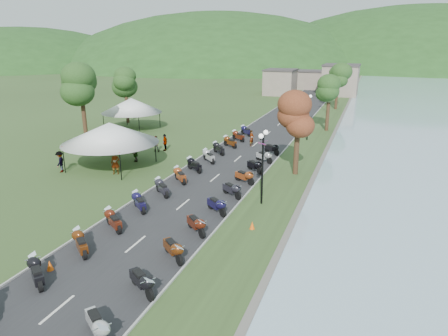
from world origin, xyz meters
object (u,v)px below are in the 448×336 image
(pedestrian_b, at_px, (156,151))
(pedestrian_c, at_px, (61,172))
(vendor_tent_main, at_px, (111,145))
(pedestrian_a, at_px, (116,174))

(pedestrian_b, height_order, pedestrian_c, pedestrian_c)
(vendor_tent_main, xyz_separation_m, pedestrian_b, (1.00, 6.04, -2.00))
(pedestrian_a, distance_m, pedestrian_b, 7.71)
(pedestrian_a, xyz_separation_m, pedestrian_b, (-0.49, 7.70, 0.00))
(pedestrian_b, xyz_separation_m, pedestrian_c, (-4.26, -8.84, 0.00))
(pedestrian_a, bearing_deg, pedestrian_c, 168.58)
(vendor_tent_main, relative_size, pedestrian_a, 2.87)
(pedestrian_a, bearing_deg, pedestrian_b, 68.73)
(pedestrian_a, relative_size, pedestrian_b, 1.22)
(pedestrian_c, bearing_deg, pedestrian_b, 131.67)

